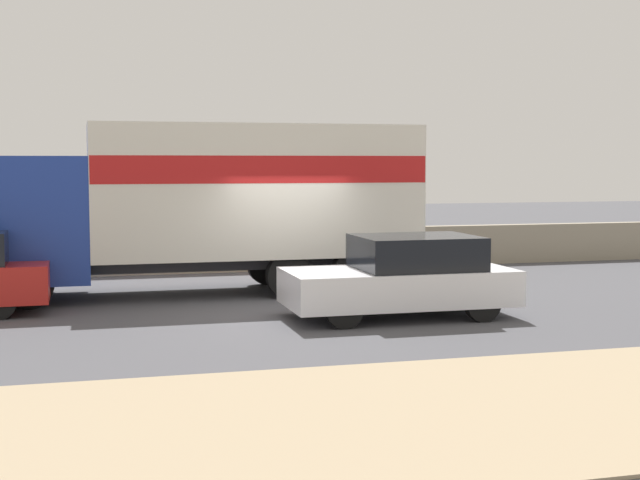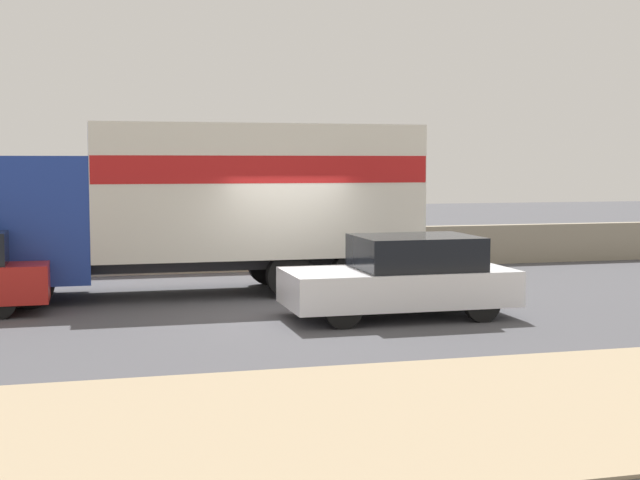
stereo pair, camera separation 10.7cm
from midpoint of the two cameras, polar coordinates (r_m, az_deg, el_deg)
The scene contains 5 objects.
ground_plane at distance 16.65m, azimuth -1.15°, elevation -4.52°, with size 80.00×80.00×0.00m, color #47474C.
dirt_shoulder_foreground at distance 10.13m, azimuth 8.66°, elevation -10.69°, with size 60.00×4.69×0.04m.
stone_wall_backdrop at distance 22.63m, azimuth -4.97°, elevation -0.68°, with size 60.00×0.35×1.05m.
box_truck at distance 18.72m, azimuth -7.03°, elevation 2.78°, with size 9.03×2.50×3.53m.
car_hatchback at distance 15.90m, azimuth 5.18°, elevation -2.37°, with size 4.03×1.84×1.45m.
Camera 1 is at (-4.01, -15.92, 2.74)m, focal length 50.00 mm.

